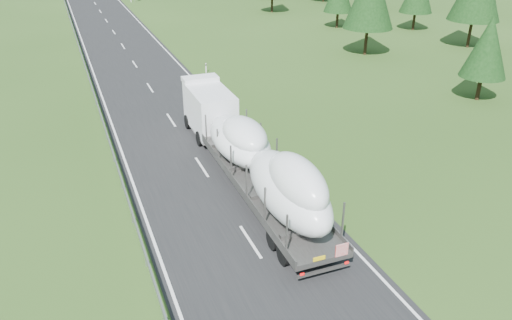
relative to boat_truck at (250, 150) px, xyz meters
name	(u,v)px	position (x,y,z in m)	size (l,w,h in m)	color
ground	(250,242)	(-2.13, -5.53, -2.40)	(400.00, 400.00, 0.00)	#274416
boat_truck	(250,150)	(0.00, 0.00, 0.00)	(3.24, 20.99, 4.69)	white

